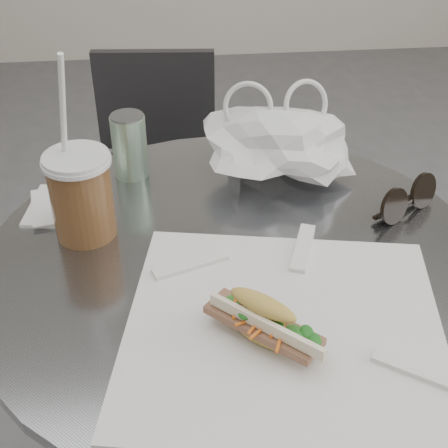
{
  "coord_description": "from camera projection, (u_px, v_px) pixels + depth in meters",
  "views": [
    {
      "loc": [
        -0.09,
        -0.52,
        1.31
      ],
      "look_at": [
        -0.02,
        0.21,
        0.79
      ],
      "focal_mm": 50.0,
      "sensor_mm": 36.0,
      "label": 1
    }
  ],
  "objects": [
    {
      "name": "cafe_table",
      "position": [
        235.0,
        379.0,
        1.08
      ],
      "size": [
        0.76,
        0.76,
        0.74
      ],
      "color": "slate",
      "rests_on": "ground"
    },
    {
      "name": "chair_far",
      "position": [
        158.0,
        218.0,
        1.7
      ],
      "size": [
        0.4,
        0.41,
        0.75
      ],
      "rotation": [
        0.0,
        0.0,
        3.06
      ],
      "color": "#303032",
      "rests_on": "ground"
    },
    {
      "name": "sandwich_paper",
      "position": [
        284.0,
        328.0,
        0.8
      ],
      "size": [
        0.47,
        0.45,
        0.0
      ],
      "primitive_type": "cube",
      "rotation": [
        0.0,
        0.0,
        -0.18
      ],
      "color": "white",
      "rests_on": "cafe_table"
    },
    {
      "name": "banh_mi",
      "position": [
        263.0,
        321.0,
        0.76
      ],
      "size": [
        0.18,
        0.18,
        0.06
      ],
      "rotation": [
        0.0,
        0.0,
        -0.74
      ],
      "color": "gold",
      "rests_on": "sandwich_paper"
    },
    {
      "name": "iced_coffee",
      "position": [
        81.0,
        194.0,
        0.93
      ],
      "size": [
        0.1,
        0.1,
        0.29
      ],
      "color": "brown",
      "rests_on": "cafe_table"
    },
    {
      "name": "sunglasses",
      "position": [
        407.0,
        200.0,
        1.0
      ],
      "size": [
        0.12,
        0.09,
        0.06
      ],
      "rotation": [
        0.0,
        0.0,
        0.58
      ],
      "color": "black",
      "rests_on": "cafe_table"
    },
    {
      "name": "plastic_bag",
      "position": [
        277.0,
        146.0,
        1.07
      ],
      "size": [
        0.25,
        0.19,
        0.12
      ],
      "primitive_type": null,
      "rotation": [
        0.0,
        0.0,
        0.01
      ],
      "color": "silver",
      "rests_on": "cafe_table"
    },
    {
      "name": "napkin_stack",
      "position": [
        67.0,
        205.0,
        1.02
      ],
      "size": [
        0.14,
        0.14,
        0.01
      ],
      "color": "white",
      "rests_on": "cafe_table"
    },
    {
      "name": "drink_can",
      "position": [
        130.0,
        146.0,
        1.08
      ],
      "size": [
        0.06,
        0.06,
        0.11
      ],
      "color": "#5A9A63",
      "rests_on": "cafe_table"
    }
  ]
}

